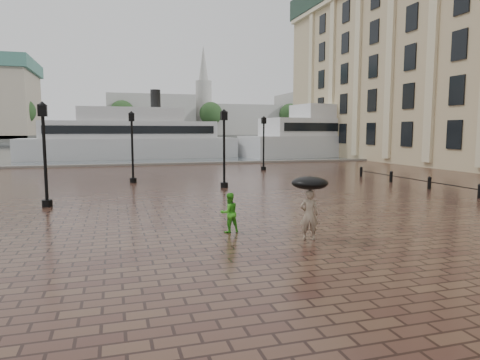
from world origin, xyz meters
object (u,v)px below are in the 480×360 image
Objects in this scene: street_lamps at (139,146)px; ferry_near at (131,138)px; ferry_far at (342,135)px; child_pedestrian at (229,213)px; adult_pedestrian at (309,215)px.

street_lamps is 26.17m from ferry_near.
street_lamps is at bearing -147.14° from ferry_far.
street_lamps is 14.69m from child_pedestrian.
child_pedestrian is at bearing -131.81° from ferry_far.
child_pedestrian is (-2.08, 1.58, -0.12)m from adult_pedestrian.
ferry_near is at bearing -62.35° from adult_pedestrian.
ferry_far is (27.46, -2.18, 0.25)m from ferry_near.
child_pedestrian is at bearing -82.19° from street_lamps.
adult_pedestrian is at bearing -75.80° from street_lamps.
ferry_far is at bearing -135.97° from child_pedestrian.
street_lamps is at bearing -93.38° from ferry_near.
child_pedestrian is 40.69m from ferry_near.
ferry_near is (-1.42, 40.62, 1.85)m from child_pedestrian.
ferry_near is (-3.49, 42.20, 1.74)m from adult_pedestrian.
adult_pedestrian is 42.38m from ferry_near.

